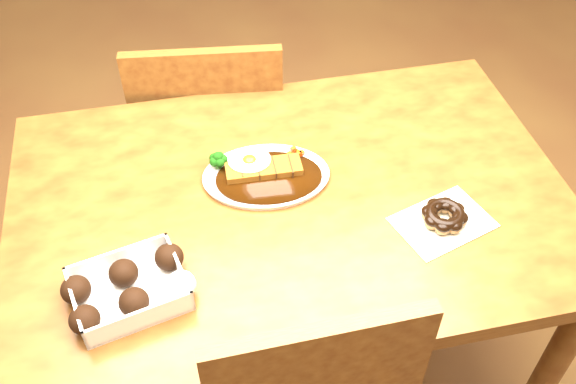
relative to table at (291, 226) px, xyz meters
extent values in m
plane|color=brown|center=(0.00, 0.00, -0.65)|extent=(6.00, 6.00, 0.00)
cube|color=#522610|center=(0.00, 0.00, 0.08)|extent=(1.20, 0.80, 0.04)
cylinder|color=#522610|center=(0.54, -0.34, -0.30)|extent=(0.06, 0.06, 0.71)
cylinder|color=#522610|center=(-0.54, 0.34, -0.30)|extent=(0.06, 0.06, 0.71)
cylinder|color=#522610|center=(0.54, 0.34, -0.30)|extent=(0.06, 0.06, 0.71)
cube|color=#522610|center=(-0.11, 0.60, -0.22)|extent=(0.47, 0.47, 0.04)
cylinder|color=#522610|center=(0.08, 0.75, -0.45)|extent=(0.04, 0.04, 0.41)
cylinder|color=#522610|center=(-0.26, 0.79, -0.45)|extent=(0.04, 0.04, 0.41)
cylinder|color=#522610|center=(0.03, 0.41, -0.45)|extent=(0.04, 0.04, 0.41)
cylinder|color=#522610|center=(-0.30, 0.45, -0.45)|extent=(0.04, 0.04, 0.41)
cube|color=#522610|center=(-0.14, 0.41, 0.02)|extent=(0.40, 0.08, 0.40)
ellipsoid|color=white|center=(-0.04, 0.06, 0.10)|extent=(0.29, 0.22, 0.01)
ellipsoid|color=black|center=(-0.04, 0.05, 0.11)|extent=(0.25, 0.19, 0.01)
cube|color=#6B380C|center=(-0.05, 0.07, 0.12)|extent=(0.17, 0.06, 0.02)
ellipsoid|color=white|center=(-0.07, 0.09, 0.13)|extent=(0.10, 0.09, 0.01)
ellipsoid|color=#FFB214|center=(-0.07, 0.09, 0.14)|extent=(0.03, 0.03, 0.02)
cube|color=white|center=(-0.35, -0.20, 0.13)|extent=(0.23, 0.20, 0.05)
ellipsoid|color=black|center=(-0.43, -0.25, 0.13)|extent=(0.06, 0.06, 0.05)
ellipsoid|color=black|center=(-0.34, -0.23, 0.13)|extent=(0.06, 0.06, 0.05)
ellipsoid|color=beige|center=(-0.25, -0.21, 0.13)|extent=(0.06, 0.06, 0.05)
ellipsoid|color=black|center=(-0.44, -0.18, 0.13)|extent=(0.06, 0.06, 0.05)
ellipsoid|color=black|center=(-0.36, -0.16, 0.13)|extent=(0.06, 0.06, 0.05)
ellipsoid|color=black|center=(-0.27, -0.14, 0.13)|extent=(0.06, 0.06, 0.05)
cube|color=silver|center=(0.29, -0.14, 0.10)|extent=(0.22, 0.19, 0.00)
torus|color=olive|center=(0.29, -0.14, 0.12)|extent=(0.12, 0.12, 0.03)
torus|color=black|center=(0.29, -0.14, 0.13)|extent=(0.10, 0.10, 0.02)
camera|label=1|loc=(-0.21, -0.94, 1.09)|focal=40.00mm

